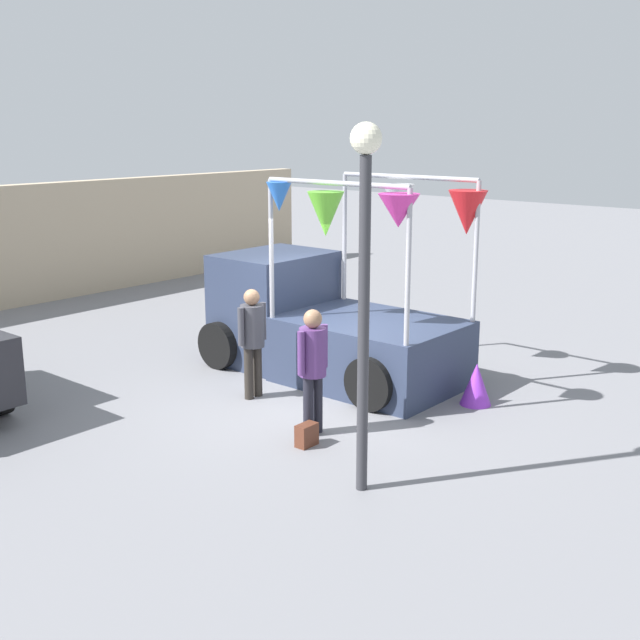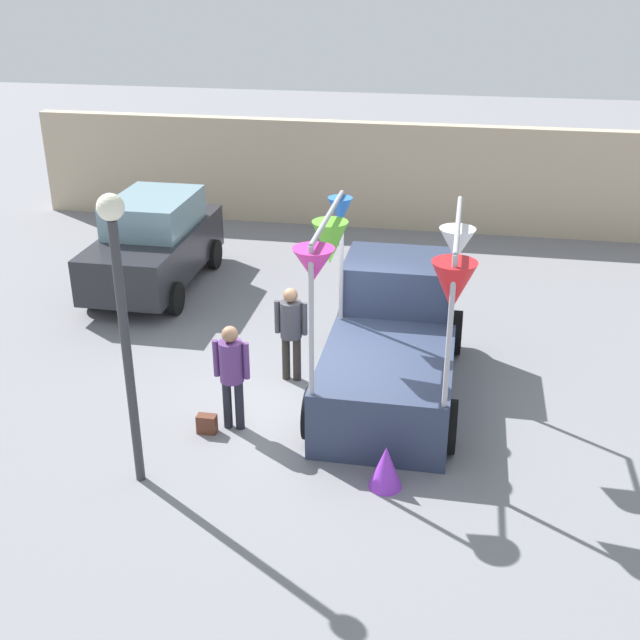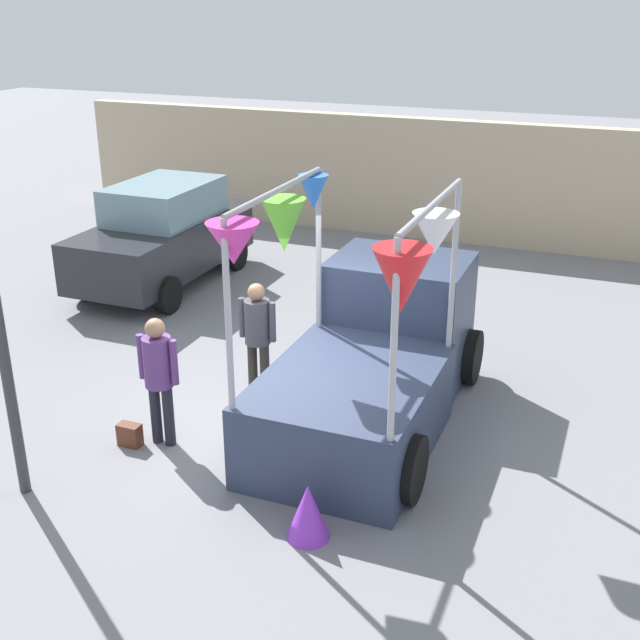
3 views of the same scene
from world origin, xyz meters
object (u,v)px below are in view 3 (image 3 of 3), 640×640
vendor_truck (376,351)px  person_vendor (257,329)px  person_customer (158,370)px  folded_kite_bundle_violet (308,511)px  handbag (130,435)px  parked_car (163,234)px

vendor_truck → person_vendor: size_ratio=2.58×
person_customer → folded_kite_bundle_violet: size_ratio=2.71×
person_customer → folded_kite_bundle_violet: 2.62m
vendor_truck → folded_kite_bundle_violet: vendor_truck is taller
handbag → vendor_truck: bearing=37.1°
handbag → folded_kite_bundle_violet: folded_kite_bundle_violet is taller
vendor_truck → person_customer: vendor_truck is taller
vendor_truck → parked_car: size_ratio=1.03×
person_vendor → folded_kite_bundle_violet: size_ratio=2.66×
parked_car → person_customer: 5.87m
person_customer → parked_car: bearing=121.6°
person_vendor → folded_kite_bundle_violet: (1.80, -2.60, -0.66)m
parked_car → folded_kite_bundle_violet: bearing=-48.2°
person_vendor → person_customer: bearing=-108.0°
person_vendor → handbag: (-0.86, -1.78, -0.82)m
vendor_truck → folded_kite_bundle_violet: size_ratio=6.85×
folded_kite_bundle_violet → vendor_truck: bearing=94.1°
person_customer → person_vendor: size_ratio=1.02×
vendor_truck → folded_kite_bundle_violet: 2.77m
person_customer → person_vendor: (0.51, 1.58, -0.02)m
person_vendor → folded_kite_bundle_violet: bearing=-55.3°
parked_car → handbag: size_ratio=14.29×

